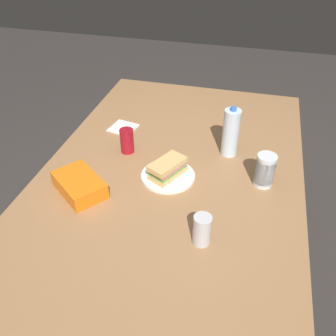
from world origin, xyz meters
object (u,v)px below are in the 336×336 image
at_px(water_bottle_tall, 231,133).
at_px(plastic_cup_stack, 265,171).
at_px(dining_table, 172,182).
at_px(soda_can_red, 127,141).
at_px(sandwich, 168,168).
at_px(paper_plate, 168,176).
at_px(soda_can_silver, 202,230).
at_px(chip_bag, 79,185).

xyz_separation_m(water_bottle_tall, plastic_cup_stack, (0.20, 0.17, -0.04)).
distance_m(dining_table, water_bottle_tall, 0.36).
height_order(dining_table, soda_can_red, soda_can_red).
xyz_separation_m(sandwich, soda_can_red, (-0.15, -0.24, 0.01)).
height_order(paper_plate, sandwich, sandwich).
bearing_deg(soda_can_silver, paper_plate, -147.91).
xyz_separation_m(sandwich, chip_bag, (0.18, -0.34, -0.02)).
xyz_separation_m(soda_can_red, plastic_cup_stack, (0.09, 0.65, 0.01)).
distance_m(sandwich, chip_bag, 0.38).
relative_size(paper_plate, plastic_cup_stack, 1.61).
bearing_deg(sandwich, soda_can_silver, 32.42).
height_order(dining_table, chip_bag, chip_bag).
height_order(dining_table, soda_can_silver, soda_can_silver).
relative_size(soda_can_red, soda_can_silver, 1.00).
relative_size(chip_bag, water_bottle_tall, 0.92).
bearing_deg(soda_can_red, dining_table, 69.55).
bearing_deg(sandwich, paper_plate, 179.41).
distance_m(paper_plate, water_bottle_tall, 0.37).
bearing_deg(chip_bag, plastic_cup_stack, -124.43).
xyz_separation_m(paper_plate, soda_can_red, (-0.15, -0.24, 0.05)).
bearing_deg(water_bottle_tall, plastic_cup_stack, 40.79).
height_order(chip_bag, soda_can_silver, soda_can_silver).
height_order(paper_plate, plastic_cup_stack, plastic_cup_stack).
bearing_deg(dining_table, sandwich, -5.21).
bearing_deg(soda_can_red, water_bottle_tall, 102.35).
distance_m(dining_table, paper_plate, 0.10).
bearing_deg(soda_can_red, chip_bag, -15.79).
distance_m(water_bottle_tall, soda_can_silver, 0.59).
relative_size(plastic_cup_stack, soda_can_silver, 1.22).
distance_m(dining_table, chip_bag, 0.43).
relative_size(dining_table, sandwich, 8.85).
bearing_deg(dining_table, water_bottle_tall, 130.26).
bearing_deg(paper_plate, plastic_cup_stack, 97.43).
xyz_separation_m(plastic_cup_stack, soda_can_silver, (0.39, -0.20, -0.01)).
bearing_deg(plastic_cup_stack, soda_can_silver, -27.13).
relative_size(soda_can_red, water_bottle_tall, 0.49).
bearing_deg(paper_plate, soda_can_red, -121.37).
xyz_separation_m(soda_can_red, water_bottle_tall, (-0.11, 0.48, 0.06)).
relative_size(paper_plate, soda_can_silver, 1.97).
bearing_deg(chip_bag, paper_plate, -113.21).
distance_m(dining_table, soda_can_red, 0.30).
xyz_separation_m(dining_table, plastic_cup_stack, (0.00, 0.41, 0.15)).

